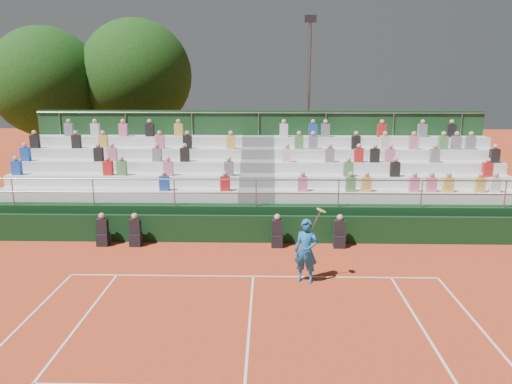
{
  "coord_description": "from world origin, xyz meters",
  "views": [
    {
      "loc": [
        0.42,
        -13.98,
        5.78
      ],
      "look_at": [
        0.0,
        3.5,
        1.8
      ],
      "focal_mm": 35.0,
      "sensor_mm": 36.0,
      "label": 1
    }
  ],
  "objects_px": {
    "tennis_player": "(306,251)",
    "tree_west": "(46,82)",
    "tree_east": "(136,76)",
    "floodlight_mast": "(309,90)"
  },
  "relations": [
    {
      "from": "tennis_player",
      "to": "tree_east",
      "type": "height_order",
      "value": "tree_east"
    },
    {
      "from": "tree_west",
      "to": "floodlight_mast",
      "type": "bearing_deg",
      "value": -1.77
    },
    {
      "from": "tree_west",
      "to": "tree_east",
      "type": "xyz_separation_m",
      "value": [
        4.67,
        1.2,
        0.35
      ]
    },
    {
      "from": "tennis_player",
      "to": "floodlight_mast",
      "type": "distance_m",
      "value": 14.05
    },
    {
      "from": "tennis_player",
      "to": "floodlight_mast",
      "type": "bearing_deg",
      "value": 85.56
    },
    {
      "from": "tennis_player",
      "to": "tree_east",
      "type": "bearing_deg",
      "value": 119.69
    },
    {
      "from": "tree_east",
      "to": "floodlight_mast",
      "type": "relative_size",
      "value": 1.01
    },
    {
      "from": "tree_east",
      "to": "floodlight_mast",
      "type": "xyz_separation_m",
      "value": [
        9.59,
        -1.64,
        -0.77
      ]
    },
    {
      "from": "tennis_player",
      "to": "tree_east",
      "type": "xyz_separation_m",
      "value": [
        -8.56,
        15.01,
        5.0
      ]
    },
    {
      "from": "tennis_player",
      "to": "tree_west",
      "type": "height_order",
      "value": "tree_west"
    }
  ]
}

